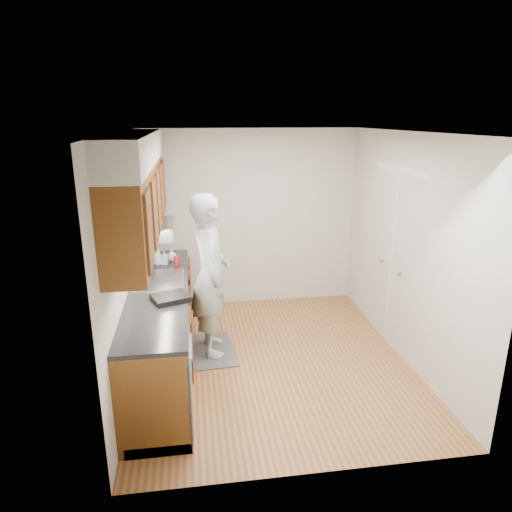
% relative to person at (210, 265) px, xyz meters
% --- Properties ---
extents(floor, '(3.50, 3.50, 0.00)m').
position_rel_person_xyz_m(floor, '(0.65, -0.30, -1.07)').
color(floor, '#A0663C').
rests_on(floor, ground).
extents(ceiling, '(3.50, 3.50, 0.00)m').
position_rel_person_xyz_m(ceiling, '(0.65, -0.30, 1.43)').
color(ceiling, white).
rests_on(ceiling, wall_left).
extents(wall_left, '(0.02, 3.50, 2.50)m').
position_rel_person_xyz_m(wall_left, '(-0.85, -0.30, 0.18)').
color(wall_left, beige).
rests_on(wall_left, floor).
extents(wall_right, '(0.02, 3.50, 2.50)m').
position_rel_person_xyz_m(wall_right, '(2.15, -0.30, 0.18)').
color(wall_right, beige).
rests_on(wall_right, floor).
extents(wall_back, '(3.00, 0.02, 2.50)m').
position_rel_person_xyz_m(wall_back, '(0.65, 1.45, 0.18)').
color(wall_back, beige).
rests_on(wall_back, floor).
extents(counter, '(0.64, 2.80, 1.30)m').
position_rel_person_xyz_m(counter, '(-0.55, -0.31, -0.58)').
color(counter, brown).
rests_on(counter, floor).
extents(upper_cabinets, '(0.47, 2.80, 1.21)m').
position_rel_person_xyz_m(upper_cabinets, '(-0.68, -0.26, 0.88)').
color(upper_cabinets, brown).
rests_on(upper_cabinets, wall_left).
extents(closet_door, '(0.02, 1.22, 2.05)m').
position_rel_person_xyz_m(closet_door, '(2.14, -0.00, -0.04)').
color(closet_door, white).
rests_on(closet_door, wall_right).
extents(floor_mat, '(0.56, 0.89, 0.02)m').
position_rel_person_xyz_m(floor_mat, '(0.00, 0.00, -1.06)').
color(floor_mat, '#58595B').
rests_on(floor_mat, floor).
extents(person, '(0.55, 0.78, 2.10)m').
position_rel_person_xyz_m(person, '(0.00, 0.00, 0.00)').
color(person, '#9CB5BD').
rests_on(person, floor_mat).
extents(soap_bottle_a, '(0.11, 0.11, 0.25)m').
position_rel_person_xyz_m(soap_bottle_a, '(-0.61, 0.50, 0.00)').
color(soap_bottle_a, silver).
rests_on(soap_bottle_a, counter).
extents(soap_bottle_b, '(0.09, 0.09, 0.17)m').
position_rel_person_xyz_m(soap_bottle_b, '(-0.52, 0.50, -0.04)').
color(soap_bottle_b, silver).
rests_on(soap_bottle_b, counter).
extents(soap_bottle_c, '(0.17, 0.17, 0.16)m').
position_rel_person_xyz_m(soap_bottle_c, '(-0.44, 0.61, -0.05)').
color(soap_bottle_c, silver).
rests_on(soap_bottle_c, counter).
extents(soda_can, '(0.09, 0.09, 0.13)m').
position_rel_person_xyz_m(soda_can, '(-0.37, 0.37, -0.06)').
color(soda_can, red).
rests_on(soda_can, counter).
extents(dish_rack, '(0.42, 0.39, 0.05)m').
position_rel_person_xyz_m(dish_rack, '(-0.42, -0.67, -0.10)').
color(dish_rack, black).
rests_on(dish_rack, counter).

